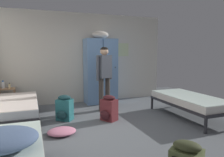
# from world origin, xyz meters

# --- Properties ---
(ground_plane) EXTENTS (7.92, 7.92, 0.00)m
(ground_plane) POSITION_xyz_m (0.00, 0.00, 0.00)
(ground_plane) COLOR slate
(room_backdrop) EXTENTS (4.90, 5.01, 2.59)m
(room_backdrop) POSITION_xyz_m (-1.21, 1.25, 1.30)
(room_backdrop) COLOR beige
(room_backdrop) RESTS_ON ground_plane
(locker_bank) EXTENTS (0.90, 0.55, 2.07)m
(locker_bank) POSITION_xyz_m (0.38, 2.19, 0.97)
(locker_bank) COLOR #6B93C6
(locker_bank) RESTS_ON ground_plane
(shelf_unit) EXTENTS (0.38, 0.30, 0.57)m
(shelf_unit) POSITION_xyz_m (-2.09, 2.19, 0.35)
(shelf_unit) COLOR #99704C
(shelf_unit) RESTS_ON ground_plane
(bed_left_rear) EXTENTS (0.90, 1.90, 0.49)m
(bed_left_rear) POSITION_xyz_m (-1.84, 1.04, 0.38)
(bed_left_rear) COLOR #28282D
(bed_left_rear) RESTS_ON ground_plane
(bed_right) EXTENTS (0.90, 1.90, 0.49)m
(bed_right) POSITION_xyz_m (1.84, 0.12, 0.38)
(bed_right) COLOR #28282D
(bed_right) RESTS_ON ground_plane
(bedding_heap) EXTENTS (0.72, 0.63, 0.20)m
(bedding_heap) POSITION_xyz_m (-1.80, -1.36, 0.59)
(bedding_heap) COLOR slate
(bedding_heap) RESTS_ON bed_left_front
(person_traveler) EXTENTS (0.47, 0.33, 1.60)m
(person_traveler) POSITION_xyz_m (0.22, 1.36, 0.97)
(person_traveler) COLOR #3D3833
(person_traveler) RESTS_ON ground_plane
(water_bottle) EXTENTS (0.07, 0.07, 0.20)m
(water_bottle) POSITION_xyz_m (-2.17, 2.21, 0.66)
(water_bottle) COLOR white
(water_bottle) RESTS_ON shelf_unit
(lotion_bottle) EXTENTS (0.05, 0.05, 0.14)m
(lotion_bottle) POSITION_xyz_m (-2.02, 2.15, 0.63)
(lotion_bottle) COLOR beige
(lotion_bottle) RESTS_ON shelf_unit
(backpack_maroon) EXTENTS (0.41, 0.40, 0.55)m
(backpack_maroon) POSITION_xyz_m (0.04, 0.54, 0.26)
(backpack_maroon) COLOR maroon
(backpack_maroon) RESTS_ON ground_plane
(backpack_teal) EXTENTS (0.41, 0.41, 0.55)m
(backpack_teal) POSITION_xyz_m (-0.86, 0.89, 0.26)
(backpack_teal) COLOR #23666B
(backpack_teal) RESTS_ON ground_plane
(clothes_pile_pink) EXTENTS (0.51, 0.45, 0.11)m
(clothes_pile_pink) POSITION_xyz_m (-1.03, 0.08, 0.06)
(clothes_pile_pink) COLOR pink
(clothes_pile_pink) RESTS_ON ground_plane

